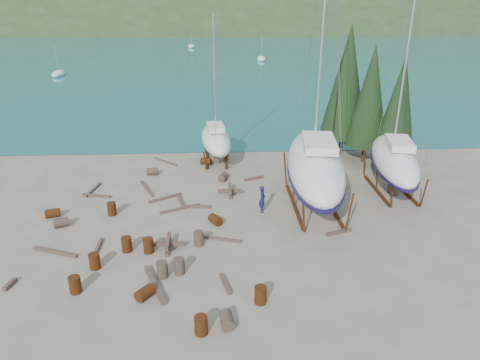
{
  "coord_description": "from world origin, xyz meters",
  "views": [
    {
      "loc": [
        -0.1,
        -22.9,
        13.24
      ],
      "look_at": [
        1.18,
        3.0,
        2.26
      ],
      "focal_mm": 32.0,
      "sensor_mm": 36.0,
      "label": 1
    }
  ],
  "objects_px": {
    "large_sailboat_far": "(394,159)",
    "small_sailboat_shore": "(216,139)",
    "large_sailboat_near": "(315,164)",
    "worker": "(262,199)"
  },
  "relations": [
    {
      "from": "small_sailboat_shore",
      "to": "worker",
      "type": "height_order",
      "value": "small_sailboat_shore"
    },
    {
      "from": "large_sailboat_far",
      "to": "small_sailboat_shore",
      "type": "distance_m",
      "value": 14.82
    },
    {
      "from": "large_sailboat_near",
      "to": "small_sailboat_shore",
      "type": "distance_m",
      "value": 11.58
    },
    {
      "from": "large_sailboat_far",
      "to": "small_sailboat_shore",
      "type": "bearing_deg",
      "value": 161.91
    },
    {
      "from": "large_sailboat_near",
      "to": "worker",
      "type": "relative_size",
      "value": 10.4
    },
    {
      "from": "large_sailboat_far",
      "to": "worker",
      "type": "relative_size",
      "value": 8.28
    },
    {
      "from": "large_sailboat_near",
      "to": "worker",
      "type": "bearing_deg",
      "value": -163.62
    },
    {
      "from": "small_sailboat_shore",
      "to": "worker",
      "type": "bearing_deg",
      "value": -79.92
    },
    {
      "from": "large_sailboat_near",
      "to": "large_sailboat_far",
      "type": "height_order",
      "value": "large_sailboat_near"
    },
    {
      "from": "large_sailboat_near",
      "to": "worker",
      "type": "distance_m",
      "value": 4.22
    }
  ]
}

